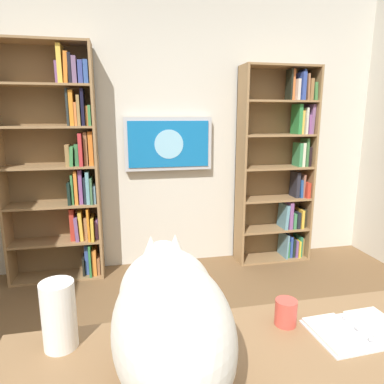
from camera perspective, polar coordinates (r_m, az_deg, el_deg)
name	(u,v)px	position (r m, az deg, el deg)	size (l,w,h in m)	color
wall_back	(167,133)	(3.49, -4.13, 9.71)	(4.52, 0.06, 2.70)	beige
bookshelf_left	(283,167)	(3.71, 14.73, 4.06)	(0.77, 0.28, 1.99)	#937047
bookshelf_right	(63,165)	(3.36, -20.59, 4.17)	(0.84, 0.28, 2.14)	#937047
wall_mounted_tv	(168,144)	(3.42, -3.92, 7.92)	(0.86, 0.07, 0.52)	#B7B7BC
cat	(170,317)	(1.04, -3.58, -19.89)	(0.33, 0.67, 0.39)	silver
open_binder	(357,330)	(1.45, 25.65, -19.86)	(0.34, 0.23, 0.02)	white
paper_towel_roll	(59,315)	(1.27, -21.12, -18.44)	(0.11, 0.11, 0.23)	white
coffee_mug	(286,312)	(1.38, 15.24, -18.63)	(0.08, 0.08, 0.10)	#D84C3F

